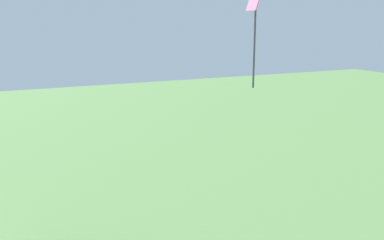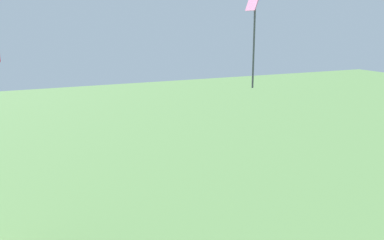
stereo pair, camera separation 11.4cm
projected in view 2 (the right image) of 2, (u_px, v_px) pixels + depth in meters
The scene contains 1 object.
kite_pink_diamond at pixel (255, 12), 10.68m from camera, with size 0.38×0.65×2.76m.
Camera 2 is at (-5.43, -3.18, 9.39)m, focal length 40.00 mm.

